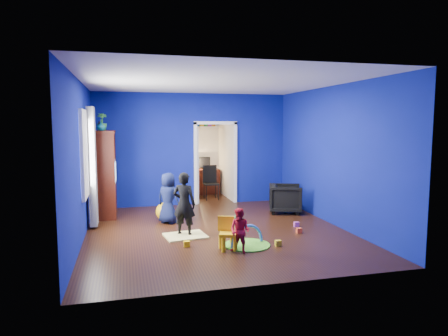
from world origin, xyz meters
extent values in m
cube|color=black|center=(0.00, 0.00, 0.00)|extent=(5.00, 5.50, 0.01)
cube|color=white|center=(0.00, 0.00, 2.90)|extent=(5.00, 5.50, 0.01)
cube|color=navy|center=(0.00, 2.75, 1.45)|extent=(5.00, 0.02, 2.90)
cube|color=navy|center=(0.00, -2.75, 1.45)|extent=(5.00, 0.02, 2.90)
cube|color=navy|center=(-2.50, 0.00, 1.45)|extent=(0.02, 5.50, 2.90)
cube|color=navy|center=(2.50, 0.00, 1.45)|extent=(0.02, 5.50, 2.90)
imported|color=black|center=(1.97, 1.23, 0.34)|extent=(0.94, 0.93, 0.68)
imported|color=black|center=(-0.66, -0.14, 0.61)|extent=(0.53, 0.47, 1.21)
imported|color=#0E0E34|center=(-0.86, 0.87, 0.54)|extent=(0.62, 0.61, 1.08)
imported|color=#B71314|center=(0.07, -1.40, 0.37)|extent=(0.45, 0.45, 0.74)
imported|color=#0B535F|center=(-2.22, 1.64, 2.06)|extent=(0.25, 0.25, 0.20)
imported|color=#2F8134|center=(-2.22, 2.16, 2.16)|extent=(0.25, 0.25, 0.40)
cube|color=#40180A|center=(-2.22, 1.94, 0.98)|extent=(0.58, 1.14, 1.96)
cube|color=silver|center=(-2.18, 1.94, 1.02)|extent=(0.46, 0.70, 0.54)
cube|color=#F2E07A|center=(-0.66, -0.24, 0.01)|extent=(0.83, 0.70, 0.03)
sphere|color=yellow|center=(-0.91, 1.12, 0.20)|extent=(0.40, 0.40, 0.40)
cube|color=yellow|center=(-0.08, -1.20, 0.25)|extent=(0.35, 0.35, 0.50)
cylinder|color=green|center=(0.30, -1.06, 0.01)|extent=(0.80, 0.80, 0.02)
torus|color=#3F8CD8|center=(0.30, -1.06, 0.02)|extent=(0.68, 0.32, 0.72)
cube|color=white|center=(-2.48, 0.35, 1.55)|extent=(0.03, 0.95, 1.55)
cube|color=slate|center=(-2.37, 0.90, 1.25)|extent=(0.14, 0.42, 2.40)
cube|color=white|center=(0.60, 2.75, 1.05)|extent=(1.16, 0.10, 2.10)
cube|color=#3D140A|center=(0.60, 4.26, 0.38)|extent=(0.88, 0.44, 0.75)
cube|color=black|center=(0.60, 4.38, 0.95)|extent=(0.40, 0.05, 0.32)
sphere|color=#FFD88C|center=(0.32, 4.32, 0.93)|extent=(0.14, 0.14, 0.14)
cube|color=black|center=(0.60, 3.30, 0.46)|extent=(0.40, 0.40, 0.92)
cube|color=white|center=(0.60, 4.37, 2.02)|extent=(0.88, 0.24, 0.04)
cube|color=#F35128|center=(1.52, -0.54, 0.05)|extent=(0.10, 0.08, 0.10)
sphere|color=#259AD7|center=(1.96, 1.18, 0.06)|extent=(0.11, 0.11, 0.11)
cube|color=yellow|center=(-0.73, -0.87, 0.05)|extent=(0.10, 0.08, 0.10)
sphere|color=green|center=(0.65, 0.84, 0.06)|extent=(0.11, 0.11, 0.11)
cube|color=#BF47A8|center=(1.67, -0.08, 0.05)|extent=(0.10, 0.08, 0.10)
cube|color=gold|center=(0.81, -1.21, 0.05)|extent=(0.10, 0.08, 0.10)
camera|label=1|loc=(-1.73, -7.51, 2.10)|focal=32.00mm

